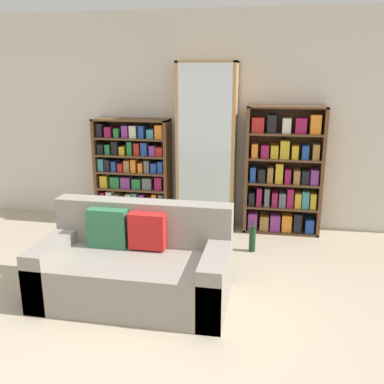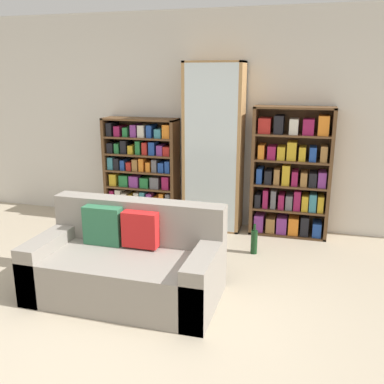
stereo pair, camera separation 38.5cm
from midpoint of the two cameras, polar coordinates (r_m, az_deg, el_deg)
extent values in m
plane|color=tan|center=(3.44, -11.67, -19.12)|extent=(16.00, 16.00, 0.00)
cube|color=beige|center=(5.58, -1.38, 9.44)|extent=(6.91, 0.06, 2.70)
cube|color=gray|center=(3.89, -10.64, -11.27)|extent=(1.65, 0.86, 0.41)
cube|color=gray|center=(4.02, -9.23, -4.01)|extent=(1.65, 0.20, 0.41)
cube|color=gray|center=(4.17, -20.15, -9.20)|extent=(0.20, 0.86, 0.53)
cube|color=gray|center=(3.68, 0.14, -11.59)|extent=(0.20, 0.86, 0.53)
cube|color=#2D6B47|center=(3.99, -13.92, -4.76)|extent=(0.36, 0.12, 0.36)
cube|color=red|center=(3.86, -8.86, -5.20)|extent=(0.32, 0.12, 0.32)
cube|color=brown|center=(5.89, -14.13, 2.82)|extent=(0.04, 0.32, 1.38)
cube|color=brown|center=(5.57, -5.22, 2.50)|extent=(0.04, 0.32, 1.38)
cube|color=brown|center=(5.60, -10.13, 9.47)|extent=(0.99, 0.32, 0.02)
cube|color=brown|center=(5.90, -9.50, -3.78)|extent=(0.99, 0.32, 0.02)
cube|color=brown|center=(5.85, -9.28, 3.01)|extent=(0.99, 0.01, 1.38)
cube|color=brown|center=(5.83, -9.61, -1.60)|extent=(0.91, 0.32, 0.02)
cube|color=brown|center=(5.77, -9.70, 0.52)|extent=(0.91, 0.32, 0.02)
cube|color=brown|center=(5.71, -9.80, 2.68)|extent=(0.91, 0.32, 0.02)
cube|color=brown|center=(5.67, -9.91, 4.87)|extent=(0.91, 0.32, 0.02)
cube|color=brown|center=(5.63, -10.01, 7.10)|extent=(0.91, 0.32, 0.02)
cube|color=#237038|center=(5.99, -12.80, -2.80)|extent=(0.14, 0.24, 0.14)
cube|color=olive|center=(5.93, -11.20, -3.03)|extent=(0.14, 0.24, 0.12)
cube|color=#7A3384|center=(5.87, -9.56, -3.19)|extent=(0.15, 0.24, 0.11)
cube|color=gold|center=(5.81, -7.96, -3.21)|extent=(0.13, 0.24, 0.13)
cube|color=teal|center=(5.75, -6.26, -3.14)|extent=(0.11, 0.24, 0.17)
cube|color=#8E1947|center=(5.94, -13.33, -0.59)|extent=(0.06, 0.24, 0.15)
cube|color=beige|center=(5.90, -12.51, -0.56)|extent=(0.08, 0.24, 0.17)
cube|color=beige|center=(5.88, -11.71, -0.81)|extent=(0.07, 0.24, 0.12)
cube|color=gold|center=(5.84, -10.86, -0.91)|extent=(0.06, 0.24, 0.11)
cube|color=beige|center=(5.81, -10.06, -0.79)|extent=(0.07, 0.24, 0.15)
cube|color=teal|center=(5.78, -9.29, -0.77)|extent=(0.07, 0.24, 0.16)
cube|color=#7A3384|center=(5.75, -8.40, -0.89)|extent=(0.07, 0.24, 0.15)
cube|color=orange|center=(5.73, -7.56, -1.12)|extent=(0.07, 0.24, 0.11)
cube|color=orange|center=(5.69, -6.76, -0.92)|extent=(0.06, 0.24, 0.16)
cube|color=#5B5B60|center=(5.67, -5.87, -0.95)|extent=(0.06, 0.24, 0.16)
cube|color=gold|center=(5.87, -13.20, 1.52)|extent=(0.10, 0.24, 0.16)
cube|color=#237038|center=(5.81, -11.80, 1.42)|extent=(0.12, 0.24, 0.15)
cube|color=#7A3384|center=(5.76, -10.46, 1.36)|extent=(0.13, 0.24, 0.15)
cube|color=#237038|center=(5.71, -9.07, 1.23)|extent=(0.11, 0.24, 0.13)
cube|color=#5B5B60|center=(5.66, -7.70, 1.24)|extent=(0.12, 0.24, 0.15)
cube|color=#8E1947|center=(5.62, -6.24, 1.27)|extent=(0.09, 0.24, 0.17)
cube|color=teal|center=(5.83, -13.55, 3.67)|extent=(0.08, 0.24, 0.16)
cube|color=black|center=(5.80, -12.78, 3.61)|extent=(0.07, 0.24, 0.15)
cube|color=#1E4293|center=(5.77, -11.96, 3.48)|extent=(0.06, 0.24, 0.13)
cube|color=#AD231E|center=(5.74, -11.14, 3.35)|extent=(0.07, 0.24, 0.11)
cube|color=olive|center=(5.70, -10.32, 3.54)|extent=(0.07, 0.24, 0.15)
cube|color=orange|center=(5.67, -9.48, 3.59)|extent=(0.07, 0.24, 0.17)
cube|color=orange|center=(5.64, -8.57, 3.35)|extent=(0.06, 0.24, 0.13)
cube|color=#5B5B60|center=(5.61, -7.75, 3.51)|extent=(0.07, 0.24, 0.16)
cube|color=#1E4293|center=(5.59, -6.85, 3.31)|extent=(0.08, 0.24, 0.13)
cube|color=#1E4293|center=(5.56, -5.99, 3.40)|extent=(0.06, 0.24, 0.15)
cube|color=black|center=(5.80, -13.65, 5.67)|extent=(0.08, 0.24, 0.13)
cube|color=#237038|center=(5.76, -12.75, 5.65)|extent=(0.06, 0.24, 0.13)
cube|color=black|center=(5.72, -11.86, 5.85)|extent=(0.08, 0.24, 0.17)
cube|color=gold|center=(5.68, -10.93, 5.54)|extent=(0.07, 0.24, 0.11)
cube|color=#237038|center=(5.64, -9.97, 5.83)|extent=(0.06, 0.24, 0.17)
cube|color=#AD231E|center=(5.61, -9.06, 5.75)|extent=(0.07, 0.24, 0.16)
cube|color=#1E4293|center=(5.58, -8.12, 5.78)|extent=(0.08, 0.24, 0.17)
cube|color=#7A3384|center=(5.55, -7.07, 5.57)|extent=(0.08, 0.24, 0.13)
cube|color=#AD231E|center=(5.52, -6.15, 5.47)|extent=(0.09, 0.24, 0.12)
cube|color=black|center=(5.76, -13.78, 8.05)|extent=(0.07, 0.24, 0.17)
cube|color=#8E1947|center=(5.72, -12.74, 7.87)|extent=(0.08, 0.24, 0.13)
cube|color=#237038|center=(5.67, -11.66, 7.80)|extent=(0.07, 0.24, 0.12)
cube|color=#7A3384|center=(5.63, -10.60, 7.99)|extent=(0.08, 0.24, 0.15)
cube|color=beige|center=(5.59, -9.58, 7.98)|extent=(0.09, 0.24, 0.15)
cube|color=#1E4293|center=(5.56, -8.50, 7.99)|extent=(0.07, 0.24, 0.16)
cube|color=teal|center=(5.52, -7.35, 7.76)|extent=(0.09, 0.24, 0.11)
cube|color=orange|center=(5.49, -6.24, 8.04)|extent=(0.10, 0.24, 0.17)
cube|color=#AD7F4C|center=(5.44, -3.66, 5.99)|extent=(0.04, 0.36, 2.09)
cube|color=#AD7F4C|center=(5.31, 3.55, 5.76)|extent=(0.04, 0.36, 2.09)
cube|color=#AD7F4C|center=(5.29, -0.10, 16.97)|extent=(0.72, 0.36, 0.02)
cube|color=#AD7F4C|center=(5.63, -0.09, -4.52)|extent=(0.72, 0.36, 0.02)
cube|color=#AD7F4C|center=(5.53, 0.25, 6.18)|extent=(0.72, 0.01, 2.09)
cube|color=silver|center=(5.19, -0.46, 5.57)|extent=(0.64, 0.01, 2.06)
cube|color=#AD7F4C|center=(5.52, -0.09, -1.09)|extent=(0.64, 0.32, 0.02)
cube|color=#AD7F4C|center=(5.43, -0.09, 2.35)|extent=(0.64, 0.32, 0.02)
cube|color=#AD7F4C|center=(5.36, -0.09, 5.89)|extent=(0.64, 0.32, 0.02)
cube|color=#AD7F4C|center=(5.32, -0.09, 9.50)|extent=(0.64, 0.32, 0.02)
cube|color=#AD7F4C|center=(5.29, -0.10, 13.16)|extent=(0.64, 0.32, 0.02)
cylinder|color=silver|center=(5.66, -2.09, -3.91)|extent=(0.01, 0.01, 0.07)
cone|color=silver|center=(5.63, -2.09, -3.14)|extent=(0.09, 0.09, 0.09)
cylinder|color=silver|center=(5.61, -0.10, -4.07)|extent=(0.01, 0.01, 0.07)
cone|color=silver|center=(5.58, -0.10, -3.30)|extent=(0.09, 0.09, 0.09)
cylinder|color=silver|center=(5.58, 1.95, -4.19)|extent=(0.01, 0.01, 0.07)
cone|color=silver|center=(5.55, 1.95, -3.41)|extent=(0.09, 0.09, 0.09)
cylinder|color=silver|center=(5.53, -2.16, -0.48)|extent=(0.01, 0.01, 0.08)
cone|color=silver|center=(5.51, -2.17, 0.44)|extent=(0.09, 0.09, 0.10)
cylinder|color=silver|center=(5.50, -0.09, -0.55)|extent=(0.01, 0.01, 0.08)
cone|color=silver|center=(5.48, -0.09, 0.37)|extent=(0.09, 0.09, 0.10)
cylinder|color=silver|center=(5.47, 1.98, -0.67)|extent=(0.01, 0.01, 0.08)
cone|color=silver|center=(5.44, 1.99, 0.26)|extent=(0.09, 0.09, 0.10)
cylinder|color=silver|center=(5.46, -2.71, 2.99)|extent=(0.01, 0.01, 0.08)
cone|color=silver|center=(5.44, -2.73, 3.96)|extent=(0.07, 0.07, 0.10)
cylinder|color=silver|center=(5.43, -1.69, 2.94)|extent=(0.01, 0.01, 0.08)
cone|color=silver|center=(5.41, -1.70, 3.91)|extent=(0.07, 0.07, 0.10)
cylinder|color=silver|center=(5.44, -0.59, 2.96)|extent=(0.01, 0.01, 0.08)
cone|color=silver|center=(5.42, -0.59, 3.93)|extent=(0.07, 0.07, 0.10)
cylinder|color=silver|center=(5.41, 0.44, 2.90)|extent=(0.01, 0.01, 0.08)
cone|color=silver|center=(5.39, 0.44, 3.87)|extent=(0.07, 0.07, 0.10)
cylinder|color=silver|center=(5.39, 1.48, 2.84)|extent=(0.01, 0.01, 0.08)
cone|color=silver|center=(5.37, 1.49, 3.82)|extent=(0.07, 0.07, 0.10)
cylinder|color=silver|center=(5.40, 2.58, 2.84)|extent=(0.01, 0.01, 0.08)
cone|color=silver|center=(5.38, 2.59, 3.82)|extent=(0.07, 0.07, 0.10)
cylinder|color=silver|center=(5.40, -2.63, 6.46)|extent=(0.01, 0.01, 0.07)
cone|color=silver|center=(5.39, -2.64, 7.32)|extent=(0.08, 0.08, 0.09)
cylinder|color=silver|center=(5.38, -1.36, 6.44)|extent=(0.01, 0.01, 0.07)
cone|color=silver|center=(5.37, -1.37, 7.29)|extent=(0.08, 0.08, 0.09)
cylinder|color=silver|center=(5.34, -0.13, 6.37)|extent=(0.01, 0.01, 0.07)
cone|color=silver|center=(5.32, -0.13, 7.23)|extent=(0.08, 0.08, 0.09)
cylinder|color=silver|center=(5.35, 1.22, 6.39)|extent=(0.01, 0.01, 0.07)
cone|color=silver|center=(5.34, 1.22, 7.25)|extent=(0.08, 0.08, 0.09)
cylinder|color=silver|center=(5.31, 2.47, 6.31)|extent=(0.01, 0.01, 0.07)
cone|color=silver|center=(5.30, 2.48, 7.17)|extent=(0.08, 0.08, 0.09)
cylinder|color=silver|center=(5.37, -2.48, 10.05)|extent=(0.01, 0.01, 0.07)
cone|color=silver|center=(5.36, -2.49, 10.89)|extent=(0.09, 0.09, 0.09)
cylinder|color=silver|center=(5.33, -0.91, 10.02)|extent=(0.01, 0.01, 0.07)
cone|color=silver|center=(5.32, -0.91, 10.87)|extent=(0.09, 0.09, 0.09)
cylinder|color=silver|center=(5.31, 0.74, 10.00)|extent=(0.01, 0.01, 0.07)
cone|color=silver|center=(5.30, 0.74, 10.85)|extent=(0.09, 0.09, 0.09)
cylinder|color=silver|center=(5.29, 2.38, 9.97)|extent=(0.01, 0.01, 0.07)
cone|color=silver|center=(5.28, 2.39, 10.82)|extent=(0.09, 0.09, 0.09)
cylinder|color=silver|center=(5.34, -2.55, 13.77)|extent=(0.01, 0.01, 0.09)
cone|color=silver|center=(5.34, -2.57, 14.83)|extent=(0.09, 0.09, 0.11)
cylinder|color=silver|center=(5.32, -0.88, 13.78)|extent=(0.01, 0.01, 0.09)
cone|color=silver|center=(5.32, -0.89, 14.84)|extent=(0.09, 0.09, 0.11)
cylinder|color=silver|center=(5.27, 0.72, 13.76)|extent=(0.01, 0.01, 0.09)
cone|color=silver|center=(5.27, 0.72, 14.84)|extent=(0.09, 0.09, 0.11)
cylinder|color=silver|center=(5.24, 2.38, 13.74)|extent=(0.01, 0.01, 0.09)
cone|color=silver|center=(5.24, 2.39, 14.82)|extent=(0.09, 0.09, 0.11)
cube|color=brown|center=(5.36, 5.32, 3.02)|extent=(0.04, 0.32, 1.57)
cube|color=brown|center=(5.36, 14.91, 2.55)|extent=(0.04, 0.32, 1.57)
cube|color=brown|center=(5.23, 10.52, 11.10)|extent=(0.94, 0.32, 0.02)
cube|color=brown|center=(5.56, 9.74, -5.01)|extent=(0.94, 0.32, 0.02)
cube|color=brown|center=(5.49, 10.14, 3.14)|extent=(0.94, 0.01, 1.57)
cube|color=brown|center=(5.46, 9.89, -1.89)|extent=(0.86, 0.32, 0.02)
cube|color=brown|center=(5.37, 10.04, 1.21)|extent=(0.86, 0.32, 0.02)
cube|color=brown|center=(5.31, 10.19, 4.40)|extent=(0.86, 0.32, 0.02)
cube|color=brown|center=(5.26, 10.35, 7.66)|extent=(0.86, 0.32, 0.02)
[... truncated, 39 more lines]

